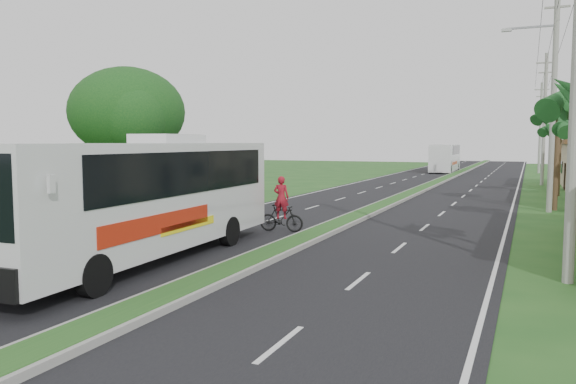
% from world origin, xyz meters
% --- Properties ---
extents(ground, '(180.00, 180.00, 0.00)m').
position_xyz_m(ground, '(0.00, 0.00, 0.00)').
color(ground, '#21501D').
rests_on(ground, ground).
extents(road_asphalt, '(14.00, 160.00, 0.02)m').
position_xyz_m(road_asphalt, '(0.00, 20.00, 0.01)').
color(road_asphalt, black).
rests_on(road_asphalt, ground).
extents(median_strip, '(1.20, 160.00, 0.18)m').
position_xyz_m(median_strip, '(0.00, 20.00, 0.10)').
color(median_strip, gray).
rests_on(median_strip, ground).
extents(lane_edge_left, '(0.12, 160.00, 0.01)m').
position_xyz_m(lane_edge_left, '(-6.70, 20.00, 0.00)').
color(lane_edge_left, silver).
rests_on(lane_edge_left, ground).
extents(lane_edge_right, '(0.12, 160.00, 0.01)m').
position_xyz_m(lane_edge_right, '(6.70, 20.00, 0.00)').
color(lane_edge_right, silver).
rests_on(lane_edge_right, ground).
extents(palm_verge_c, '(2.40, 2.40, 5.85)m').
position_xyz_m(palm_verge_c, '(8.80, 19.00, 5.12)').
color(palm_verge_c, '#473321').
rests_on(palm_verge_c, ground).
extents(palm_verge_d, '(2.40, 2.40, 5.25)m').
position_xyz_m(palm_verge_d, '(9.30, 28.00, 4.55)').
color(palm_verge_d, '#473321').
rests_on(palm_verge_d, ground).
extents(shade_tree, '(6.30, 6.00, 7.54)m').
position_xyz_m(shade_tree, '(-12.11, 10.02, 5.03)').
color(shade_tree, '#473321').
rests_on(shade_tree, ground).
extents(utility_pole_b, '(3.20, 0.28, 12.00)m').
position_xyz_m(utility_pole_b, '(8.47, 18.00, 6.26)').
color(utility_pole_b, gray).
rests_on(utility_pole_b, ground).
extents(utility_pole_c, '(1.60, 0.28, 11.00)m').
position_xyz_m(utility_pole_c, '(8.50, 38.00, 5.67)').
color(utility_pole_c, gray).
rests_on(utility_pole_c, ground).
extents(utility_pole_d, '(1.60, 0.28, 10.50)m').
position_xyz_m(utility_pole_d, '(8.50, 58.00, 5.42)').
color(utility_pole_d, gray).
rests_on(utility_pole_d, ground).
extents(coach_bus_main, '(2.99, 12.07, 3.87)m').
position_xyz_m(coach_bus_main, '(-3.05, -0.10, 2.13)').
color(coach_bus_main, silver).
rests_on(coach_bus_main, ground).
extents(coach_bus_far, '(2.76, 11.53, 3.34)m').
position_xyz_m(coach_bus_far, '(-2.07, 57.28, 1.90)').
color(coach_bus_far, white).
rests_on(coach_bus_far, ground).
extents(motorcyclist, '(1.86, 0.70, 2.27)m').
position_xyz_m(motorcyclist, '(-1.63, 6.58, 0.81)').
color(motorcyclist, black).
rests_on(motorcyclist, ground).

